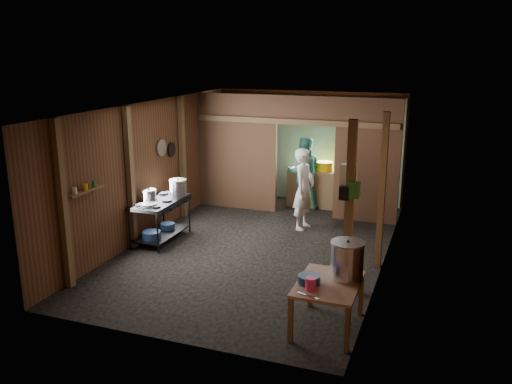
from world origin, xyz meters
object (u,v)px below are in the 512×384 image
at_px(prep_table, 328,305).
at_px(cook, 304,189).
at_px(yellow_tub, 325,166).
at_px(gas_range, 161,220).
at_px(stove_pot_large, 178,188).
at_px(pink_bucket, 311,284).
at_px(stock_pot, 347,261).

xyz_separation_m(prep_table, cook, (-1.35, 3.79, 0.50)).
bearing_deg(yellow_tub, gas_range, -126.16).
bearing_deg(stove_pot_large, gas_range, -111.86).
xyz_separation_m(prep_table, stove_pot_large, (-3.54, 2.59, 0.63)).
bearing_deg(pink_bucket, gas_range, 145.41).
xyz_separation_m(gas_range, yellow_tub, (2.40, 3.28, 0.56)).
relative_size(prep_table, stove_pot_large, 3.20).
distance_m(prep_table, cook, 4.05).
bearing_deg(prep_table, cook, 109.60).
height_order(stock_pot, pink_bucket, stock_pot).
bearing_deg(stock_pot, stove_pot_large, 147.68).
height_order(gas_range, stove_pot_large, stove_pot_large).
bearing_deg(stock_pot, prep_table, -129.33).
height_order(gas_range, pink_bucket, pink_bucket).
distance_m(stock_pot, pink_bucket, 0.64).
relative_size(stock_pot, pink_bucket, 3.25).
relative_size(pink_bucket, yellow_tub, 0.43).
height_order(stove_pot_large, yellow_tub, stove_pot_large).
height_order(gas_range, yellow_tub, yellow_tub).
bearing_deg(stove_pot_large, yellow_tub, 52.05).
bearing_deg(yellow_tub, cook, -91.19).
bearing_deg(prep_table, pink_bucket, -120.68).
distance_m(prep_table, yellow_tub, 5.63).
xyz_separation_m(gas_range, cook, (2.36, 1.62, 0.43)).
bearing_deg(stock_pot, pink_bucket, -124.80).
bearing_deg(pink_bucket, prep_table, 59.32).
height_order(pink_bucket, yellow_tub, yellow_tub).
height_order(prep_table, pink_bucket, pink_bucket).
relative_size(gas_range, stock_pot, 2.59).
height_order(prep_table, cook, cook).
bearing_deg(stock_pot, gas_range, 153.61).
distance_m(pink_bucket, yellow_tub, 5.84).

